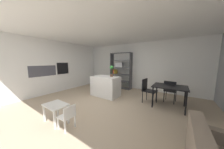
{
  "coord_description": "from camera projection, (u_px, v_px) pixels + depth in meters",
  "views": [
    {
      "loc": [
        2.31,
        -2.68,
        1.58
      ],
      "look_at": [
        0.3,
        0.3,
        1.11
      ],
      "focal_mm": 16.01,
      "sensor_mm": 36.0,
      "label": 1
    }
  ],
  "objects": [
    {
      "name": "cabinet_niche_splashback",
      "position": [
        43.0,
        71.0,
        4.61
      ],
      "size": [
        0.01,
        1.13,
        0.49
      ],
      "color": "#4C4C56",
      "rests_on": "ground_plane"
    },
    {
      "name": "dining_chair_island_side",
      "position": [
        147.0,
        88.0,
        3.86
      ],
      "size": [
        0.51,
        0.51,
        0.91
      ],
      "rotation": [
        0.0,
        0.0,
        1.44
      ],
      "color": "black",
      "rests_on": "ground_plane"
    },
    {
      "name": "potted_plant_on_island",
      "position": [
        112.0,
        70.0,
        4.5
      ],
      "size": [
        0.16,
        0.16,
        0.5
      ],
      "color": "brown",
      "rests_on": "kitchen_island"
    },
    {
      "name": "child_chair_right",
      "position": [
        68.0,
        116.0,
        2.32
      ],
      "size": [
        0.33,
        0.33,
        0.58
      ],
      "rotation": [
        0.0,
        0.0,
        -1.53
      ],
      "color": "white",
      "rests_on": "ground_plane"
    },
    {
      "name": "built_in_oven",
      "position": [
        63.0,
        68.0,
        5.36
      ],
      "size": [
        0.06,
        0.6,
        0.6
      ],
      "color": "black",
      "rests_on": "ground_plane"
    },
    {
      "name": "tall_cabinet_run_left",
      "position": [
        54.0,
        67.0,
        5.31
      ],
      "size": [
        0.67,
        5.29,
        2.62
      ],
      "primitive_type": "cube",
      "color": "white",
      "rests_on": "ground_plane"
    },
    {
      "name": "dining_chair_far",
      "position": [
        170.0,
        90.0,
        3.82
      ],
      "size": [
        0.45,
        0.46,
        0.85
      ],
      "rotation": [
        0.0,
        0.0,
        3.03
      ],
      "color": "black",
      "rests_on": "ground_plane"
    },
    {
      "name": "ceiling_slab",
      "position": [
        100.0,
        30.0,
        3.34
      ],
      "size": [
        7.26,
        5.87,
        0.06
      ],
      "color": "white",
      "rests_on": "ground_plane"
    },
    {
      "name": "ground_plane",
      "position": [
        101.0,
        105.0,
        3.68
      ],
      "size": [
        9.99,
        9.99,
        0.0
      ],
      "primitive_type": "plane",
      "color": "tan"
    },
    {
      "name": "kitchen_island",
      "position": [
        105.0,
        86.0,
        4.62
      ],
      "size": [
        1.25,
        0.74,
        0.9
      ],
      "primitive_type": "cube",
      "color": "white",
      "rests_on": "ground_plane"
    },
    {
      "name": "dining_table",
      "position": [
        170.0,
        88.0,
        3.42
      ],
      "size": [
        1.05,
        0.83,
        0.75
      ],
      "color": "black",
      "rests_on": "ground_plane"
    },
    {
      "name": "open_bookshelf",
      "position": [
        120.0,
        70.0,
        5.95
      ],
      "size": [
        1.29,
        0.38,
        2.08
      ],
      "color": "#4C4C51",
      "rests_on": "ground_plane"
    },
    {
      "name": "back_partition",
      "position": [
        132.0,
        66.0,
        5.9
      ],
      "size": [
        7.26,
        0.06,
        2.62
      ],
      "primitive_type": "cube",
      "color": "white",
      "rests_on": "ground_plane"
    },
    {
      "name": "child_table",
      "position": [
        56.0,
        107.0,
        2.6
      ],
      "size": [
        0.62,
        0.43,
        0.48
      ],
      "color": "silver",
      "rests_on": "ground_plane"
    }
  ]
}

